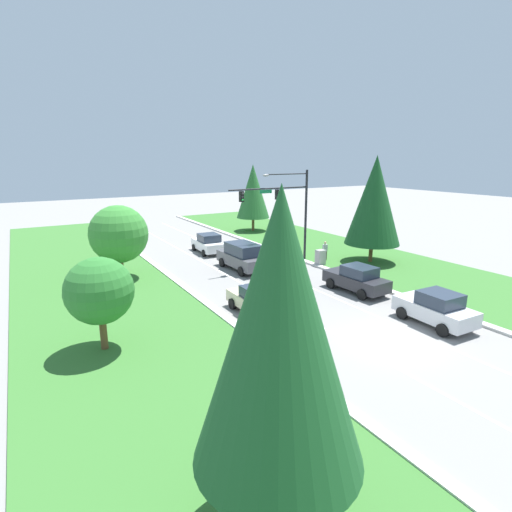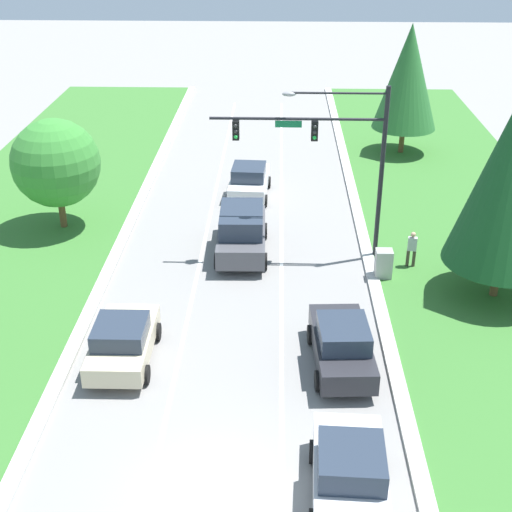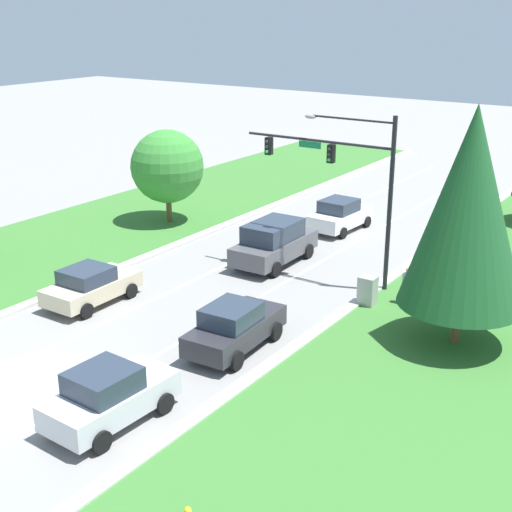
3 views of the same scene
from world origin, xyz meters
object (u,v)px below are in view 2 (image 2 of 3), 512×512
at_px(silver_sedan, 350,473).
at_px(graphite_suv, 242,231).
at_px(utility_cabinet, 383,264).
at_px(charcoal_sedan, 342,344).
at_px(white_sedan, 249,181).
at_px(pedestrian, 412,248).
at_px(traffic_signal_mast, 333,147).
at_px(oak_far_left_tree, 56,163).
at_px(conifer_far_right_tree, 408,77).
at_px(champagne_sedan, 123,341).

height_order(silver_sedan, graphite_suv, graphite_suv).
height_order(graphite_suv, utility_cabinet, graphite_suv).
height_order(silver_sedan, charcoal_sedan, silver_sedan).
bearing_deg(utility_cabinet, silver_sedan, -101.32).
xyz_separation_m(white_sedan, silver_sedan, (3.51, -21.30, 0.03)).
relative_size(white_sedan, pedestrian, 2.60).
bearing_deg(traffic_signal_mast, utility_cabinet, -41.91).
height_order(traffic_signal_mast, oak_far_left_tree, traffic_signal_mast).
bearing_deg(oak_far_left_tree, white_sedan, 25.88).
bearing_deg(silver_sedan, conifer_far_right_tree, 81.25).
relative_size(champagne_sedan, conifer_far_right_tree, 0.53).
bearing_deg(graphite_suv, utility_cabinet, -20.94).
distance_m(white_sedan, graphite_suv, 6.73).
xyz_separation_m(traffic_signal_mast, conifer_far_right_tree, (5.40, 14.38, -0.35)).
distance_m(graphite_suv, oak_far_left_tree, 9.38).
relative_size(silver_sedan, charcoal_sedan, 0.93).
bearing_deg(charcoal_sedan, pedestrian, 60.98).
xyz_separation_m(silver_sedan, utility_cabinet, (2.48, 12.39, -0.25)).
bearing_deg(oak_far_left_tree, graphite_suv, -15.51).
distance_m(traffic_signal_mast, utility_cabinet, 5.34).
distance_m(charcoal_sedan, pedestrian, 8.17).
xyz_separation_m(charcoal_sedan, conifer_far_right_tree, (5.43, 22.71, 3.87)).
height_order(traffic_signal_mast, charcoal_sedan, traffic_signal_mast).
relative_size(charcoal_sedan, oak_far_left_tree, 0.84).
distance_m(white_sedan, oak_far_left_tree, 10.13).
distance_m(white_sedan, charcoal_sedan, 15.72).
bearing_deg(traffic_signal_mast, pedestrian, -15.50).
bearing_deg(graphite_suv, pedestrian, -10.25).
relative_size(white_sedan, graphite_suv, 0.87).
xyz_separation_m(champagne_sedan, oak_far_left_tree, (-5.10, 10.90, 2.49)).
distance_m(white_sedan, champagne_sedan, 15.64).
distance_m(traffic_signal_mast, conifer_far_right_tree, 15.36).
relative_size(champagne_sedan, utility_cabinet, 3.22).
height_order(silver_sedan, oak_far_left_tree, oak_far_left_tree).
xyz_separation_m(graphite_suv, oak_far_left_tree, (-8.78, 2.44, 2.22)).
xyz_separation_m(silver_sedan, pedestrian, (3.80, 13.39, 0.03)).
bearing_deg(champagne_sedan, white_sedan, 75.73).
bearing_deg(utility_cabinet, white_sedan, 123.92).
height_order(traffic_signal_mast, graphite_suv, traffic_signal_mast).
height_order(champagne_sedan, graphite_suv, graphite_suv).
height_order(graphite_suv, pedestrian, graphite_suv).
bearing_deg(charcoal_sedan, graphite_suv, 110.88).
xyz_separation_m(utility_cabinet, pedestrian, (1.32, 1.00, 0.29)).
distance_m(silver_sedan, oak_far_left_tree, 21.16).
distance_m(traffic_signal_mast, pedestrian, 5.54).
xyz_separation_m(traffic_signal_mast, white_sedan, (-3.79, 6.94, -4.23)).
xyz_separation_m(champagne_sedan, conifer_far_right_tree, (12.93, 22.63, 3.95)).
relative_size(silver_sedan, conifer_far_right_tree, 0.53).
distance_m(graphite_suv, charcoal_sedan, 9.36).
distance_m(graphite_suv, pedestrian, 7.47).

